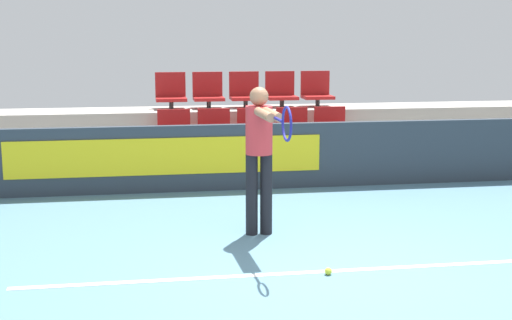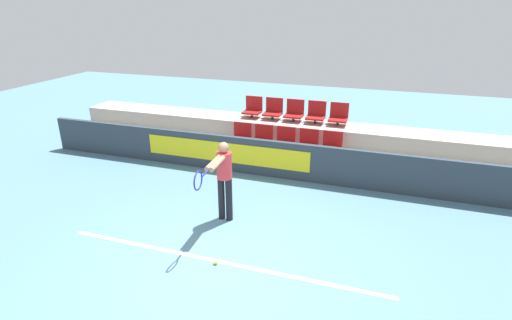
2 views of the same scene
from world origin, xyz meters
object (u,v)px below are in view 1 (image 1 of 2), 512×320
Objects in this scene: stadium_chair_1 at (215,131)px; stadium_chair_9 at (317,91)px; stadium_chair_0 at (174,132)px; stadium_chair_2 at (254,131)px; stadium_chair_5 at (171,93)px; tennis_ball at (328,271)px; stadium_chair_4 at (331,129)px; stadium_chair_7 at (245,92)px; stadium_chair_8 at (281,92)px; stadium_chair_3 at (293,130)px; tennis_player at (261,147)px; stadium_chair_6 at (208,93)px.

stadium_chair_1 is 2.05m from stadium_chair_9.
stadium_chair_0 is 1.17m from stadium_chair_2.
stadium_chair_5 is 5.52m from tennis_ball.
stadium_chair_4 is 1.00× the size of stadium_chair_5.
stadium_chair_7 is 1.00× the size of stadium_chair_8.
stadium_chair_3 is 1.00× the size of stadium_chair_8.
stadium_chair_4 is 0.35× the size of tennis_player.
stadium_chair_3 is 2.05m from stadium_chair_5.
stadium_chair_2 is at bearing 89.77° from tennis_ball.
stadium_chair_5 is 8.49× the size of tennis_ball.
stadium_chair_6 is 1.17m from stadium_chair_8.
stadium_chair_3 is 1.00× the size of stadium_chair_4.
stadium_chair_7 is at bearing 141.19° from stadium_chair_4.
stadium_chair_0 and stadium_chair_1 have the same top height.
stadium_chair_9 is at bearing 0.00° from stadium_chair_7.
tennis_player is (-1.00, -3.95, -0.24)m from stadium_chair_8.
stadium_chair_5 is (-0.59, 0.94, 0.49)m from stadium_chair_1.
stadium_chair_5 is 1.00× the size of stadium_chair_9.
stadium_chair_2 is at bearing -38.81° from stadium_chair_5.
stadium_chair_9 is at bearing 0.00° from stadium_chair_5.
stadium_chair_6 is at bearing 151.80° from stadium_chair_4.
stadium_chair_9 is 4.26m from tennis_player.
stadium_chair_9 is at bearing 28.20° from stadium_chair_1.
stadium_chair_5 reaches higher than stadium_chair_0.
stadium_chair_8 reaches higher than stadium_chair_3.
stadium_chair_2 is at bearing 180.00° from stadium_chair_3.
stadium_chair_5 is at bearing 180.00° from stadium_chair_7.
tennis_player is at bearing -75.83° from stadium_chair_0.
stadium_chair_3 is 1.00× the size of stadium_chair_5.
stadium_chair_5 reaches higher than stadium_chair_1.
stadium_chair_4 is at bearing 0.00° from stadium_chair_3.
stadium_chair_6 is (0.00, 0.94, 0.49)m from stadium_chair_1.
stadium_chair_6 reaches higher than tennis_ball.
stadium_chair_6 is 1.76m from stadium_chair_9.
stadium_chair_1 is 1.00× the size of stadium_chair_4.
stadium_chair_2 is at bearing 0.00° from stadium_chair_1.
tennis_ball is (-0.02, -5.27, -1.18)m from stadium_chair_7.
stadium_chair_2 is 1.06m from stadium_chair_7.
stadium_chair_4 is 2.05m from stadium_chair_6.
stadium_chair_7 is at bearing 0.00° from stadium_chair_6.
tennis_player is (0.17, -3.95, -0.24)m from stadium_chair_6.
stadium_chair_1 is at bearing -151.80° from stadium_chair_9.
stadium_chair_0 is 1.21m from stadium_chair_6.
stadium_chair_9 is (2.34, 0.00, 0.00)m from stadium_chair_5.
tennis_player is (0.76, -3.01, 0.25)m from stadium_chair_0.
stadium_chair_9 is at bearing 21.91° from stadium_chair_0.
stadium_chair_0 is 2.34m from stadium_chair_4.
stadium_chair_1 is (0.59, 0.00, 0.00)m from stadium_chair_0.
stadium_chair_9 reaches higher than stadium_chair_3.
stadium_chair_0 is 1.06m from stadium_chair_5.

